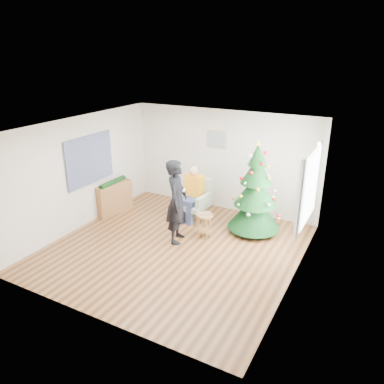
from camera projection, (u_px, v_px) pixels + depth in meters
The scene contains 19 objects.
floor at pixel (175, 248), 8.00m from camera, with size 5.00×5.00×0.00m, color brown.
ceiling at pixel (172, 127), 7.06m from camera, with size 5.00×5.00×0.00m, color white.
wall_back at pixel (223, 161), 9.59m from camera, with size 5.00×5.00×0.00m, color silver.
wall_front at pixel (86, 245), 5.47m from camera, with size 5.00×5.00×0.00m, color silver.
wall_left at pixel (81, 173), 8.63m from camera, with size 5.00×5.00×0.00m, color silver.
wall_right at pixel (298, 216), 6.43m from camera, with size 5.00×5.00×0.00m, color silver.
window_panel at pixel (310, 187), 7.20m from camera, with size 0.04×1.30×1.40m, color white.
curtains at pixel (309, 187), 7.21m from camera, with size 0.05×1.75×1.50m.
christmas_tree at pixel (255, 192), 8.39m from camera, with size 1.21×1.21×2.18m.
stool at pixel (205, 226), 8.36m from camera, with size 0.37×0.37×0.56m.
laptop at pixel (205, 214), 8.26m from camera, with size 0.31×0.20×0.02m, color silver.
armchair at pixel (193, 204), 9.29m from camera, with size 0.85×0.79×1.02m.
seated_person at pixel (192, 193), 9.14m from camera, with size 0.46×0.66×1.34m.
standing_man at pixel (177, 202), 8.00m from camera, with size 0.68×0.44×1.85m, color black.
game_controller at pixel (184, 190), 7.77m from camera, with size 0.04×0.13×0.04m, color white.
console at pixel (114, 198), 9.61m from camera, with size 0.30×1.00×0.80m, color brown.
garland at pixel (113, 183), 9.45m from camera, with size 0.14×0.14×0.90m, color black.
tapestry at pixel (90, 160), 8.77m from camera, with size 0.03×1.50×1.15m, color black.
framed_picture at pixel (216, 139), 9.45m from camera, with size 0.52×0.05×0.42m.
Camera 1 is at (3.65, -6.03, 4.00)m, focal length 35.00 mm.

